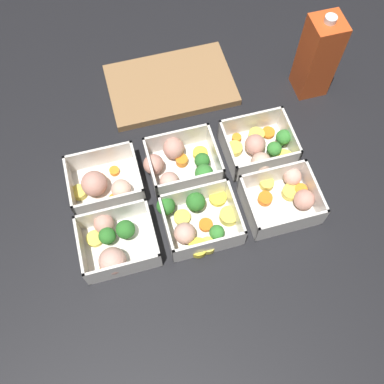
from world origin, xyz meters
TOP-DOWN VIEW (x-y plane):
  - ground_plane at (0.00, 0.00)m, footprint 4.00×4.00m
  - container_near_left at (-0.17, -0.07)m, footprint 0.14×0.13m
  - container_near_center at (-0.01, -0.06)m, footprint 0.15×0.14m
  - container_near_right at (0.18, -0.06)m, footprint 0.14×0.13m
  - container_far_left at (-0.17, 0.06)m, footprint 0.15×0.12m
  - container_far_center at (-0.01, 0.07)m, footprint 0.16×0.12m
  - container_far_right at (0.16, 0.06)m, footprint 0.14×0.12m
  - juice_carton at (0.33, 0.20)m, footprint 0.07×0.07m
  - cutting_board at (0.03, 0.28)m, footprint 0.28×0.18m

SIDE VIEW (x-z plane):
  - ground_plane at x=0.00m, z-range 0.00..0.00m
  - cutting_board at x=0.03m, z-range 0.00..0.02m
  - container_near_right at x=0.18m, z-range -0.01..0.05m
  - container_near_center at x=-0.01m, z-range -0.01..0.05m
  - container_far_right at x=0.16m, z-range -0.01..0.05m
  - container_far_left at x=-0.17m, z-range -0.01..0.05m
  - container_far_center at x=-0.01m, z-range -0.01..0.05m
  - container_near_left at x=-0.17m, z-range 0.00..0.05m
  - juice_carton at x=0.33m, z-range -0.01..0.20m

